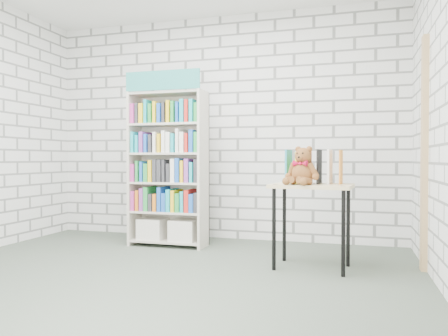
# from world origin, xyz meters

# --- Properties ---
(ground) EXTENTS (4.50, 4.50, 0.00)m
(ground) POSITION_xyz_m (0.00, 0.00, 0.00)
(ground) COLOR #455043
(ground) RESTS_ON ground
(room_shell) EXTENTS (4.52, 4.02, 2.81)m
(room_shell) POSITION_xyz_m (0.00, 0.00, 1.78)
(room_shell) COLOR silver
(room_shell) RESTS_ON ground
(bookshelf) EXTENTS (0.89, 0.34, 1.99)m
(bookshelf) POSITION_xyz_m (-0.43, 1.36, 0.91)
(bookshelf) COLOR beige
(bookshelf) RESTS_ON ground
(display_table) EXTENTS (0.76, 0.56, 0.77)m
(display_table) POSITION_xyz_m (1.25, 0.75, 0.66)
(display_table) COLOR tan
(display_table) RESTS_ON ground
(table_books) EXTENTS (0.52, 0.27, 0.30)m
(table_books) POSITION_xyz_m (1.26, 0.87, 0.92)
(table_books) COLOR teal
(table_books) RESTS_ON display_table
(teddy_bear) EXTENTS (0.32, 0.31, 0.35)m
(teddy_bear) POSITION_xyz_m (1.17, 0.65, 0.91)
(teddy_bear) COLOR brown
(teddy_bear) RESTS_ON display_table
(door_trim) EXTENTS (0.05, 0.12, 2.10)m
(door_trim) POSITION_xyz_m (2.23, 0.95, 1.05)
(door_trim) COLOR tan
(door_trim) RESTS_ON ground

